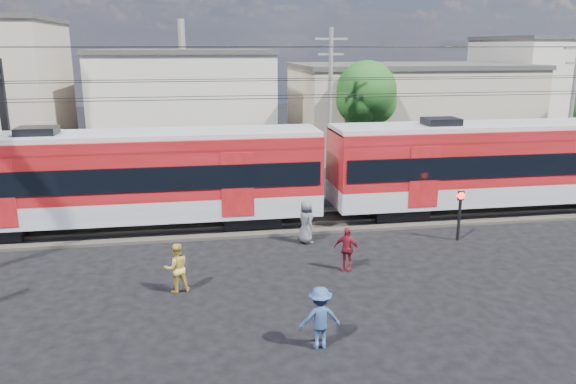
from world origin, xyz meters
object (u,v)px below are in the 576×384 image
pedestrian_c (320,318)px  crossing_signal (460,206)px  commuter_train (130,175)px  car_silver (565,170)px

pedestrian_c → crossing_signal: (7.28, 7.13, 0.57)m
commuter_train → car_silver: 24.14m
pedestrian_c → crossing_signal: crossing_signal is taller
car_silver → crossing_signal: (-10.65, -8.47, 0.75)m
commuter_train → pedestrian_c: bearing=-61.8°
commuter_train → crossing_signal: size_ratio=24.77×
pedestrian_c → car_silver: (17.92, 15.60, -0.18)m
commuter_train → car_silver: bearing=12.3°
commuter_train → car_silver: (23.53, 5.14, -1.75)m
commuter_train → pedestrian_c: size_ratio=30.14×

